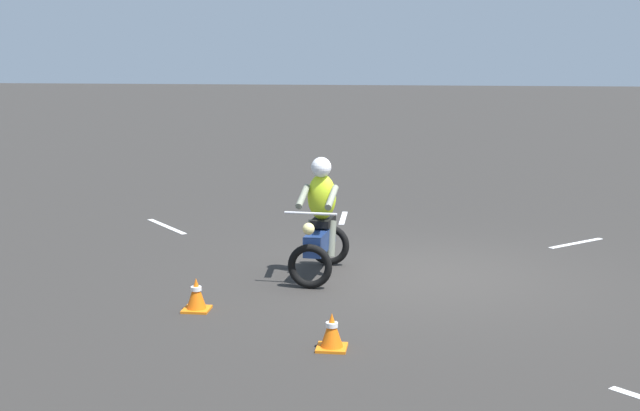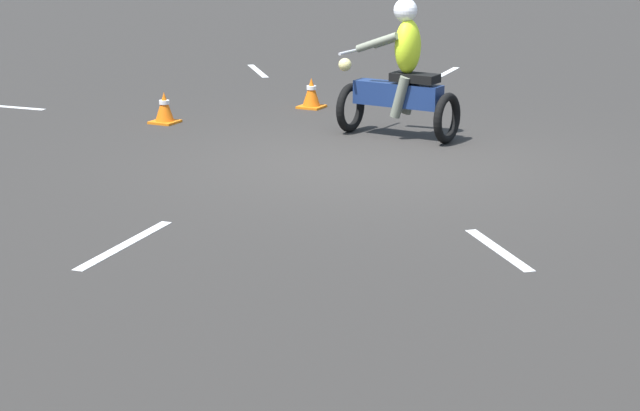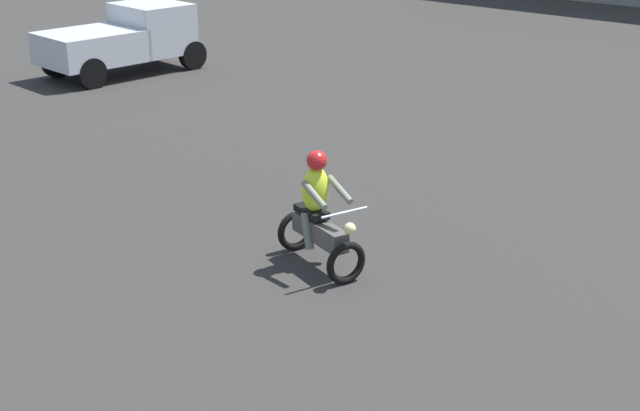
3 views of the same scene
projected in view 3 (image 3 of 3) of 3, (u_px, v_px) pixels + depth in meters
The scene contains 2 objects.
motorcycle_rider_background at pixel (319, 217), 12.15m from camera, with size 1.55×1.02×1.66m.
pickup_truck at pixel (125, 38), 23.27m from camera, with size 2.26×4.28×1.73m.
Camera 3 is at (3.35, 2.65, 5.26)m, focal length 50.00 mm.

